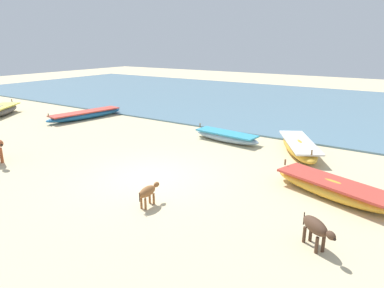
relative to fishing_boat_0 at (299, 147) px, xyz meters
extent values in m
plane|color=beige|center=(-3.44, -5.40, -0.28)|extent=(80.00, 80.00, 0.00)
cube|color=slate|center=(-3.44, 11.53, -0.24)|extent=(60.00, 20.00, 0.08)
ellipsoid|color=gold|center=(0.00, 0.00, -0.02)|extent=(2.86, 3.94, 0.51)
cube|color=white|center=(0.00, 0.00, 0.19)|extent=(2.61, 3.52, 0.07)
cube|color=olive|center=(0.15, -0.26, 0.12)|extent=(0.83, 0.54, 0.04)
cylinder|color=olive|center=(0.90, -1.57, 0.33)|extent=(0.06, 0.06, 0.20)
ellipsoid|color=#5B5651|center=(-17.83, -2.70, 0.01)|extent=(2.85, 3.45, 0.58)
cube|color=#EAD84C|center=(-17.83, -2.70, 0.26)|extent=(2.60, 3.10, 0.07)
cube|color=olive|center=(-17.97, -2.49, 0.17)|extent=(0.91, 0.66, 0.04)
cylinder|color=olive|center=(-18.69, -1.42, 0.40)|extent=(0.06, 0.06, 0.20)
ellipsoid|color=#1E669E|center=(-12.62, -0.42, -0.05)|extent=(1.67, 4.96, 0.45)
cube|color=#CC3F33|center=(-12.62, -0.42, 0.14)|extent=(1.56, 4.38, 0.07)
cube|color=olive|center=(-12.68, -0.78, 0.07)|extent=(0.79, 0.24, 0.04)
cylinder|color=olive|center=(-12.98, -2.64, 0.27)|extent=(0.06, 0.06, 0.20)
ellipsoid|color=#8CA5B7|center=(-3.31, -0.12, -0.06)|extent=(3.42, 1.22, 0.43)
cube|color=#3399BF|center=(-3.31, -0.12, 0.12)|extent=(3.01, 1.16, 0.07)
cube|color=olive|center=(-3.56, -0.09, 0.06)|extent=(0.20, 0.76, 0.04)
cylinder|color=olive|center=(-4.84, 0.04, 0.25)|extent=(0.06, 0.06, 0.20)
ellipsoid|color=gold|center=(2.07, -3.64, -0.03)|extent=(3.87, 2.17, 0.51)
cube|color=#CC3F33|center=(2.07, -3.64, 0.19)|extent=(3.44, 2.01, 0.07)
cube|color=olive|center=(1.81, -3.55, 0.11)|extent=(0.39, 0.87, 0.04)
cylinder|color=olive|center=(0.45, -3.09, 0.33)|extent=(0.06, 0.06, 0.20)
ellipsoid|color=#9E4C28|center=(-8.64, -7.58, 0.60)|extent=(0.41, 0.28, 0.27)
sphere|color=#2D2119|center=(-8.47, -7.60, 0.56)|extent=(0.12, 0.12, 0.10)
cylinder|color=#9E4C28|center=(-9.04, -7.39, 0.01)|extent=(0.12, 0.12, 0.58)
ellipsoid|color=#4C3323|center=(2.32, -6.57, 0.25)|extent=(0.79, 0.72, 0.34)
ellipsoid|color=#4C3323|center=(2.71, -6.89, 0.30)|extent=(0.29, 0.28, 0.18)
sphere|color=#2D2119|center=(2.80, -6.97, 0.28)|extent=(0.10, 0.10, 0.07)
cylinder|color=#4C3323|center=(2.54, -6.65, -0.09)|extent=(0.08, 0.08, 0.38)
cylinder|color=#4C3323|center=(2.44, -6.78, -0.09)|extent=(0.08, 0.08, 0.38)
cylinder|color=#4C3323|center=(2.20, -6.37, -0.09)|extent=(0.08, 0.08, 0.38)
cylinder|color=#4C3323|center=(2.09, -6.50, -0.09)|extent=(0.08, 0.08, 0.38)
cylinder|color=#2D2119|center=(2.00, -6.32, 0.21)|extent=(0.03, 0.03, 0.31)
ellipsoid|color=brown|center=(-2.06, -7.10, 0.17)|extent=(0.30, 0.66, 0.28)
ellipsoid|color=brown|center=(-2.08, -6.67, 0.21)|extent=(0.14, 0.22, 0.15)
sphere|color=#2D2119|center=(-2.09, -6.58, 0.20)|extent=(0.06, 0.06, 0.06)
cylinder|color=brown|center=(-2.14, -6.92, -0.12)|extent=(0.07, 0.07, 0.33)
cylinder|color=brown|center=(-2.00, -6.91, -0.12)|extent=(0.07, 0.07, 0.33)
cylinder|color=brown|center=(-2.12, -7.29, -0.12)|extent=(0.07, 0.07, 0.33)
cylinder|color=brown|center=(-1.98, -7.29, -0.12)|extent=(0.07, 0.07, 0.33)
cylinder|color=#2D2119|center=(-2.04, -7.44, 0.14)|extent=(0.02, 0.02, 0.27)
camera|label=1|loc=(3.76, -13.65, 4.12)|focal=32.08mm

